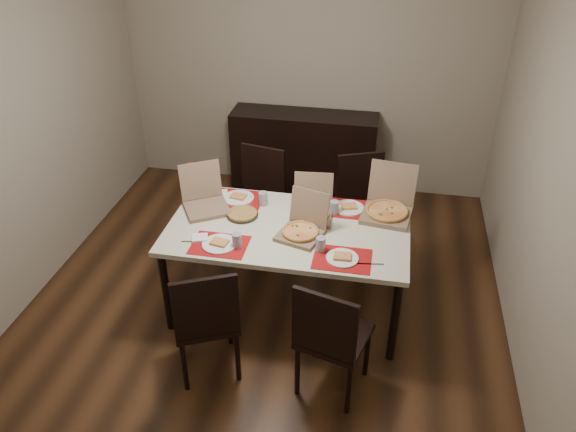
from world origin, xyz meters
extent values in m
cube|color=#452915|center=(0.00, 0.00, -0.01)|extent=(3.80, 4.00, 0.02)
cube|color=gray|center=(0.00, 2.01, 1.30)|extent=(3.80, 0.02, 2.60)
cube|color=gray|center=(-1.91, 0.00, 1.30)|extent=(0.02, 4.00, 2.60)
cube|color=gray|center=(1.91, 0.00, 1.30)|extent=(0.02, 4.00, 2.60)
cube|color=black|center=(0.00, 1.78, 0.45)|extent=(1.50, 0.40, 0.90)
cube|color=beige|center=(0.19, -0.08, 0.73)|extent=(1.80, 1.00, 0.04)
cylinder|color=black|center=(-0.65, -0.52, 0.35)|extent=(0.06, 0.06, 0.71)
cylinder|color=black|center=(1.03, -0.52, 0.35)|extent=(0.06, 0.06, 0.71)
cylinder|color=black|center=(-0.65, 0.36, 0.35)|extent=(0.06, 0.06, 0.71)
cylinder|color=black|center=(1.03, 0.36, 0.35)|extent=(0.06, 0.06, 0.71)
cube|color=black|center=(-0.24, -0.83, 0.45)|extent=(0.56, 0.56, 0.04)
cube|color=black|center=(-0.16, -1.00, 0.70)|extent=(0.39, 0.20, 0.46)
cylinder|color=black|center=(-0.33, -1.07, 0.21)|extent=(0.04, 0.04, 0.43)
cylinder|color=black|center=(0.00, -0.92, 0.21)|extent=(0.04, 0.04, 0.43)
cylinder|color=black|center=(-0.48, -0.74, 0.21)|extent=(0.04, 0.04, 0.43)
cylinder|color=black|center=(-0.15, -0.59, 0.21)|extent=(0.04, 0.04, 0.43)
cube|color=black|center=(0.64, -0.83, 0.45)|extent=(0.52, 0.52, 0.04)
cube|color=black|center=(0.59, -1.02, 0.70)|extent=(0.41, 0.14, 0.46)
cylinder|color=black|center=(0.42, -0.96, 0.21)|extent=(0.04, 0.04, 0.43)
cylinder|color=black|center=(0.76, -1.05, 0.21)|extent=(0.04, 0.04, 0.43)
cylinder|color=black|center=(0.51, -0.61, 0.21)|extent=(0.04, 0.04, 0.43)
cylinder|color=black|center=(0.86, -0.71, 0.21)|extent=(0.04, 0.04, 0.43)
cube|color=black|center=(-0.27, 0.70, 0.45)|extent=(0.50, 0.50, 0.04)
cube|color=black|center=(-0.23, 0.88, 0.70)|extent=(0.42, 0.12, 0.46)
cylinder|color=black|center=(-0.05, 0.84, 0.21)|extent=(0.04, 0.04, 0.43)
cylinder|color=black|center=(-0.41, 0.91, 0.21)|extent=(0.04, 0.04, 0.43)
cylinder|color=black|center=(-0.13, 0.48, 0.21)|extent=(0.04, 0.04, 0.43)
cylinder|color=black|center=(-0.48, 0.56, 0.21)|extent=(0.04, 0.04, 0.43)
cube|color=black|center=(0.72, 0.74, 0.45)|extent=(0.55, 0.55, 0.04)
cube|color=black|center=(0.65, 0.91, 0.70)|extent=(0.40, 0.18, 0.46)
cylinder|color=black|center=(0.82, 0.97, 0.21)|extent=(0.04, 0.04, 0.43)
cylinder|color=black|center=(0.48, 0.84, 0.21)|extent=(0.04, 0.04, 0.43)
cylinder|color=black|center=(0.95, 0.64, 0.21)|extent=(0.04, 0.04, 0.43)
cylinder|color=black|center=(0.61, 0.50, 0.21)|extent=(0.04, 0.04, 0.43)
cube|color=#AD0B0D|center=(-0.25, -0.40, 0.75)|extent=(0.40, 0.30, 0.00)
cylinder|color=white|center=(-0.25, -0.40, 0.76)|extent=(0.25, 0.25, 0.01)
cube|color=#E7D073|center=(-0.25, -0.40, 0.78)|extent=(0.14, 0.11, 0.02)
cylinder|color=gray|center=(-0.12, -0.39, 0.81)|extent=(0.07, 0.07, 0.11)
cube|color=#B2B2B7|center=(-0.43, -0.39, 0.75)|extent=(0.20, 0.04, 0.00)
cube|color=white|center=(-0.41, -0.36, 0.76)|extent=(0.13, 0.13, 0.02)
cube|color=#AD0B0D|center=(0.63, -0.40, 0.75)|extent=(0.40, 0.30, 0.00)
cylinder|color=white|center=(0.63, -0.40, 0.76)|extent=(0.22, 0.22, 0.01)
cube|color=#E7D073|center=(0.63, -0.40, 0.78)|extent=(0.12, 0.09, 0.02)
cylinder|color=gray|center=(0.47, -0.33, 0.81)|extent=(0.07, 0.07, 0.11)
cube|color=#B2B2B7|center=(0.81, -0.42, 0.75)|extent=(0.20, 0.04, 0.00)
cube|color=#AD0B0D|center=(-0.29, 0.26, 0.75)|extent=(0.40, 0.30, 0.00)
cylinder|color=white|center=(-0.29, 0.26, 0.76)|extent=(0.25, 0.25, 0.01)
cube|color=#E7D073|center=(-0.29, 0.26, 0.78)|extent=(0.13, 0.11, 0.02)
cylinder|color=gray|center=(-0.07, 0.21, 0.81)|extent=(0.07, 0.07, 0.11)
cube|color=#B2B2B7|center=(-0.43, 0.27, 0.75)|extent=(0.20, 0.04, 0.00)
cube|color=white|center=(-0.45, 0.30, 0.76)|extent=(0.13, 0.13, 0.02)
cube|color=#AD0B0D|center=(0.61, 0.27, 0.75)|extent=(0.40, 0.30, 0.00)
cylinder|color=white|center=(0.61, 0.27, 0.76)|extent=(0.24, 0.24, 0.01)
cube|color=#E7D073|center=(0.61, 0.27, 0.78)|extent=(0.14, 0.12, 0.02)
cylinder|color=gray|center=(0.50, 0.18, 0.81)|extent=(0.07, 0.07, 0.11)
cube|color=#B2B2B7|center=(0.81, 0.27, 0.75)|extent=(0.20, 0.04, 0.00)
cube|color=white|center=(0.24, -0.20, 0.76)|extent=(0.16, 0.15, 0.02)
cube|color=brown|center=(0.30, -0.18, 0.76)|extent=(0.37, 0.37, 0.03)
cube|color=brown|center=(0.34, -0.03, 0.92)|extent=(0.31, 0.15, 0.27)
cylinder|color=#E7D073|center=(0.30, -0.18, 0.79)|extent=(0.32, 0.32, 0.02)
cube|color=brown|center=(0.90, 0.22, 0.77)|extent=(0.41, 0.41, 0.04)
cube|color=brown|center=(0.93, 0.40, 0.95)|extent=(0.37, 0.13, 0.33)
cylinder|color=#E7D073|center=(0.90, 0.22, 0.80)|extent=(0.35, 0.35, 0.02)
cube|color=brown|center=(-0.49, 0.05, 0.77)|extent=(0.45, 0.45, 0.03)
cube|color=brown|center=(-0.57, 0.19, 0.93)|extent=(0.32, 0.23, 0.29)
cube|color=brown|center=(0.34, 0.09, 0.76)|extent=(0.32, 0.32, 0.03)
cube|color=brown|center=(0.33, 0.24, 0.92)|extent=(0.30, 0.09, 0.27)
cylinder|color=#E7D073|center=(0.34, 0.09, 0.79)|extent=(0.28, 0.28, 0.02)
cylinder|color=black|center=(-0.19, 0.02, 0.76)|extent=(0.25, 0.25, 0.01)
cylinder|color=#AF8343|center=(-0.19, 0.02, 0.77)|extent=(0.23, 0.23, 0.02)
imported|color=white|center=(0.27, 0.07, 0.76)|extent=(0.15, 0.15, 0.03)
cylinder|color=silver|center=(-0.66, 0.25, 0.87)|extent=(0.09, 0.09, 0.25)
cylinder|color=#AE0D08|center=(-0.66, 0.25, 0.87)|extent=(0.10, 0.10, 0.09)
cylinder|color=#AE0D08|center=(-0.66, 0.25, 1.02)|extent=(0.03, 0.03, 0.05)
camera|label=1|loc=(0.84, -3.52, 3.06)|focal=35.00mm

